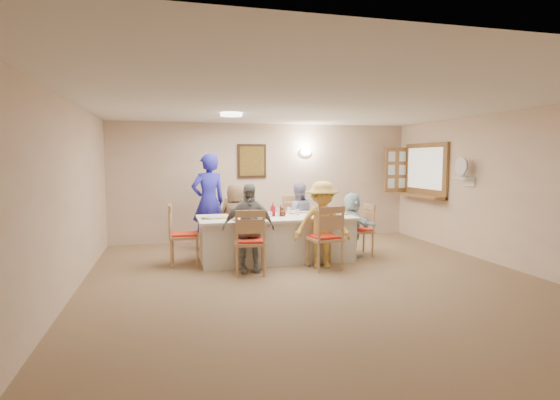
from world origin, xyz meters
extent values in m
plane|color=#97704D|center=(0.00, 0.00, 0.00)|extent=(7.00, 7.00, 0.00)
plane|color=beige|center=(0.00, 3.50, 1.25)|extent=(6.50, 0.00, 6.50)
plane|color=beige|center=(0.00, -3.50, 1.25)|extent=(6.50, 0.00, 6.50)
plane|color=beige|center=(-3.25, 0.00, 1.25)|extent=(0.00, 7.00, 7.00)
plane|color=beige|center=(3.25, 0.00, 1.25)|extent=(0.00, 7.00, 7.00)
plane|color=white|center=(0.00, 0.00, 2.50)|extent=(7.00, 7.00, 0.00)
cube|color=#352112|center=(-0.30, 3.47, 1.70)|extent=(0.62, 0.04, 0.72)
cube|color=black|center=(-0.30, 3.45, 1.70)|extent=(0.52, 0.02, 0.62)
ellipsoid|color=white|center=(0.90, 3.44, 1.90)|extent=(0.26, 0.09, 0.18)
cylinder|color=white|center=(-1.00, 1.50, 2.47)|extent=(0.36, 0.36, 0.05)
cube|color=olive|center=(3.21, 2.40, 1.50)|extent=(0.06, 1.50, 1.15)
cube|color=olive|center=(3.09, 2.40, 0.97)|extent=(0.30, 1.50, 0.05)
cube|color=olive|center=(2.95, 3.16, 1.50)|extent=(0.55, 0.04, 1.00)
cube|color=white|center=(3.13, 1.05, 1.40)|extent=(0.22, 0.36, 0.03)
cube|color=silver|center=(-0.25, 1.50, 0.38)|extent=(2.66, 1.13, 0.76)
imported|color=brown|center=(-0.85, 2.18, 0.65)|extent=(0.75, 0.58, 1.30)
imported|color=#9D96BE|center=(0.35, 2.18, 0.65)|extent=(0.77, 0.67, 1.30)
imported|color=gray|center=(-0.85, 0.82, 0.69)|extent=(0.83, 0.40, 1.38)
imported|color=#EDC153|center=(0.35, 0.82, 0.70)|extent=(1.11, 0.87, 1.39)
imported|color=silver|center=(1.17, 1.50, 0.57)|extent=(1.17, 0.68, 1.15)
imported|color=#2827B5|center=(-1.30, 2.65, 0.93)|extent=(0.94, 0.84, 1.85)
cube|color=#472B19|center=(-0.85, 1.08, 0.76)|extent=(0.36, 0.27, 0.01)
cylinder|color=white|center=(-0.85, 1.08, 0.77)|extent=(0.23, 0.23, 0.01)
cube|color=yellow|center=(-0.67, 1.03, 0.77)|extent=(0.14, 0.14, 0.01)
cube|color=#472B19|center=(0.35, 1.08, 0.76)|extent=(0.33, 0.25, 0.01)
cylinder|color=white|center=(0.35, 1.08, 0.77)|extent=(0.22, 0.22, 0.01)
cube|color=yellow|center=(0.53, 1.03, 0.77)|extent=(0.14, 0.14, 0.01)
cube|color=#472B19|center=(-0.85, 1.92, 0.76)|extent=(0.34, 0.25, 0.01)
cylinder|color=white|center=(-0.85, 1.92, 0.77)|extent=(0.23, 0.23, 0.01)
cube|color=yellow|center=(-0.67, 1.87, 0.77)|extent=(0.14, 0.14, 0.01)
cube|color=#472B19|center=(0.35, 1.92, 0.76)|extent=(0.36, 0.27, 0.01)
cylinder|color=white|center=(0.35, 1.92, 0.77)|extent=(0.25, 0.25, 0.02)
cube|color=yellow|center=(0.53, 1.87, 0.77)|extent=(0.15, 0.15, 0.01)
cube|color=#472B19|center=(-1.35, 1.50, 0.76)|extent=(0.35, 0.26, 0.01)
cylinder|color=white|center=(-1.35, 1.50, 0.77)|extent=(0.24, 0.24, 0.01)
cube|color=yellow|center=(-1.17, 1.45, 0.77)|extent=(0.14, 0.14, 0.01)
cube|color=#472B19|center=(0.87, 1.50, 0.76)|extent=(0.35, 0.26, 0.01)
cylinder|color=white|center=(0.87, 1.50, 0.77)|extent=(0.23, 0.23, 0.01)
cube|color=yellow|center=(1.05, 1.45, 0.77)|extent=(0.13, 0.13, 0.01)
imported|color=white|center=(-1.02, 1.16, 0.80)|extent=(0.17, 0.17, 0.08)
imported|color=white|center=(0.14, 2.06, 0.80)|extent=(0.14, 0.14, 0.08)
imported|color=white|center=(-0.51, 1.26, 0.79)|extent=(0.37, 0.37, 0.06)
imported|color=white|center=(0.13, 1.77, 0.79)|extent=(0.26, 0.26, 0.06)
imported|color=#AC0E1F|center=(-0.29, 1.53, 0.88)|extent=(0.15, 0.15, 0.24)
imported|color=#4F2115|center=(-0.16, 1.53, 0.86)|extent=(0.13, 0.13, 0.19)
imported|color=#4F2115|center=(-0.13, 1.48, 0.83)|extent=(0.19, 0.19, 0.15)
cylinder|color=silver|center=(-0.40, 1.55, 0.82)|extent=(0.07, 0.07, 0.10)
camera|label=1|loc=(-2.00, -5.74, 1.74)|focal=28.00mm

